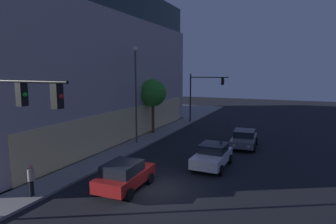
% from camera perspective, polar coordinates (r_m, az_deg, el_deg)
% --- Properties ---
extents(ground_plane, '(120.00, 120.00, 0.00)m').
position_cam_1_polar(ground_plane, '(17.12, -2.14, -15.20)').
color(ground_plane, black).
extents(modern_building, '(29.62, 31.55, 15.32)m').
position_cam_1_polar(modern_building, '(38.22, -28.33, 8.33)').
color(modern_building, '#4C4C51').
rests_on(modern_building, ground).
extents(traffic_light_near_corner, '(0.51, 5.43, 6.83)m').
position_cam_1_polar(traffic_light_near_corner, '(13.19, -29.53, -0.95)').
color(traffic_light_near_corner, black).
rests_on(traffic_light_near_corner, sidewalk_corner).
extents(traffic_light_far_corner, '(0.42, 5.07, 6.38)m').
position_cam_1_polar(traffic_light_far_corner, '(37.49, 6.84, 4.43)').
color(traffic_light_far_corner, black).
rests_on(traffic_light_far_corner, sidewalk_corner).
extents(street_lamp_sidewalk, '(0.44, 0.44, 8.88)m').
position_cam_1_polar(street_lamp_sidewalk, '(26.30, -6.48, 5.56)').
color(street_lamp_sidewalk, '#464646').
rests_on(street_lamp_sidewalk, sidewalk_corner).
extents(sidewalk_tree, '(2.93, 2.93, 5.85)m').
position_cam_1_polar(sidewalk_tree, '(30.71, -3.06, 3.80)').
color(sidewalk_tree, brown).
rests_on(sidewalk_tree, sidewalk_corner).
extents(pedestrian_waiting, '(0.36, 0.36, 1.76)m').
position_cam_1_polar(pedestrian_waiting, '(17.16, -25.77, -11.70)').
color(pedestrian_waiting, black).
rests_on(pedestrian_waiting, sidewalk_corner).
extents(car_red, '(4.11, 2.24, 1.66)m').
position_cam_1_polar(car_red, '(16.98, -8.69, -12.39)').
color(car_red, maroon).
rests_on(car_red, ground).
extents(car_white, '(4.33, 2.31, 1.64)m').
position_cam_1_polar(car_white, '(20.81, 8.89, -8.60)').
color(car_white, silver).
rests_on(car_white, ground).
extents(car_grey, '(4.45, 2.39, 1.50)m').
position_cam_1_polar(car_grey, '(26.79, 14.99, -5.13)').
color(car_grey, slate).
rests_on(car_grey, ground).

